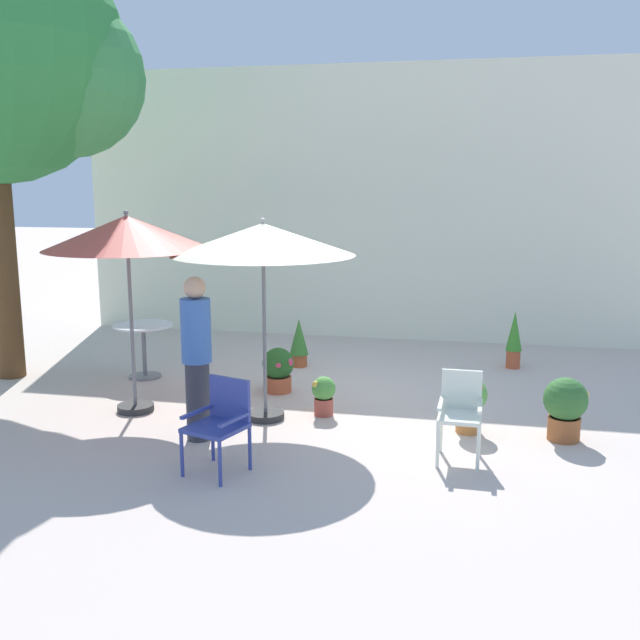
{
  "coord_description": "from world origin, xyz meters",
  "views": [
    {
      "loc": [
        1.87,
        -8.62,
        2.77
      ],
      "look_at": [
        0.0,
        0.19,
        1.03
      ],
      "focal_mm": 40.86,
      "sensor_mm": 36.0,
      "label": 1
    }
  ],
  "objects_px": {
    "potted_plant_0": "(514,338)",
    "standing_person": "(197,356)",
    "patio_chair_0": "(460,409)",
    "potted_plant_5": "(299,342)",
    "patio_chair_1": "(221,419)",
    "potted_plant_3": "(469,401)",
    "patio_umbrella_0": "(263,241)",
    "patio_umbrella_1": "(127,235)",
    "potted_plant_1": "(324,394)",
    "potted_plant_4": "(278,369)",
    "cafe_table_0": "(144,340)",
    "potted_plant_2": "(566,406)"
  },
  "relations": [
    {
      "from": "potted_plant_0",
      "to": "standing_person",
      "type": "relative_size",
      "value": 0.48
    },
    {
      "from": "potted_plant_0",
      "to": "standing_person",
      "type": "xyz_separation_m",
      "value": [
        -3.48,
        -3.84,
        0.47
      ]
    },
    {
      "from": "patio_chair_0",
      "to": "potted_plant_5",
      "type": "relative_size",
      "value": 1.22
    },
    {
      "from": "patio_chair_0",
      "to": "patio_chair_1",
      "type": "height_order",
      "value": "patio_chair_1"
    },
    {
      "from": "potted_plant_3",
      "to": "standing_person",
      "type": "distance_m",
      "value": 3.03
    },
    {
      "from": "patio_umbrella_0",
      "to": "patio_chair_1",
      "type": "height_order",
      "value": "patio_umbrella_0"
    },
    {
      "from": "patio_umbrella_1",
      "to": "potted_plant_0",
      "type": "height_order",
      "value": "patio_umbrella_1"
    },
    {
      "from": "patio_chair_0",
      "to": "potted_plant_1",
      "type": "xyz_separation_m",
      "value": [
        -1.62,
        1.06,
        -0.26
      ]
    },
    {
      "from": "standing_person",
      "to": "potted_plant_0",
      "type": "bearing_deg",
      "value": 47.87
    },
    {
      "from": "potted_plant_0",
      "to": "standing_person",
      "type": "bearing_deg",
      "value": -132.13
    },
    {
      "from": "patio_umbrella_1",
      "to": "potted_plant_3",
      "type": "bearing_deg",
      "value": 1.03
    },
    {
      "from": "patio_chair_0",
      "to": "potted_plant_0",
      "type": "distance_m",
      "value": 3.88
    },
    {
      "from": "patio_umbrella_0",
      "to": "standing_person",
      "type": "relative_size",
      "value": 1.32
    },
    {
      "from": "patio_chair_1",
      "to": "patio_umbrella_0",
      "type": "bearing_deg",
      "value": 90.71
    },
    {
      "from": "patio_umbrella_0",
      "to": "potted_plant_4",
      "type": "distance_m",
      "value": 2.09
    },
    {
      "from": "patio_umbrella_0",
      "to": "patio_chair_0",
      "type": "relative_size",
      "value": 2.65
    },
    {
      "from": "potted_plant_3",
      "to": "standing_person",
      "type": "bearing_deg",
      "value": -163.79
    },
    {
      "from": "patio_umbrella_1",
      "to": "cafe_table_0",
      "type": "distance_m",
      "value": 2.23
    },
    {
      "from": "potted_plant_4",
      "to": "potted_plant_5",
      "type": "distance_m",
      "value": 1.36
    },
    {
      "from": "potted_plant_3",
      "to": "patio_chair_1",
      "type": "bearing_deg",
      "value": -145.55
    },
    {
      "from": "potted_plant_3",
      "to": "potted_plant_2",
      "type": "bearing_deg",
      "value": -1.81
    },
    {
      "from": "potted_plant_1",
      "to": "standing_person",
      "type": "xyz_separation_m",
      "value": [
        -1.16,
        -1.08,
        0.67
      ]
    },
    {
      "from": "patio_umbrella_1",
      "to": "potted_plant_5",
      "type": "height_order",
      "value": "patio_umbrella_1"
    },
    {
      "from": "patio_umbrella_1",
      "to": "potted_plant_0",
      "type": "relative_size",
      "value": 2.81
    },
    {
      "from": "patio_chair_1",
      "to": "standing_person",
      "type": "height_order",
      "value": "standing_person"
    },
    {
      "from": "cafe_table_0",
      "to": "potted_plant_0",
      "type": "bearing_deg",
      "value": 17.57
    },
    {
      "from": "potted_plant_1",
      "to": "standing_person",
      "type": "bearing_deg",
      "value": -136.92
    },
    {
      "from": "cafe_table_0",
      "to": "potted_plant_0",
      "type": "distance_m",
      "value": 5.4
    },
    {
      "from": "patio_umbrella_1",
      "to": "potted_plant_1",
      "type": "xyz_separation_m",
      "value": [
        2.27,
        0.32,
        -1.88
      ]
    },
    {
      "from": "cafe_table_0",
      "to": "patio_umbrella_1",
      "type": "bearing_deg",
      "value": -68.89
    },
    {
      "from": "patio_umbrella_1",
      "to": "potted_plant_0",
      "type": "bearing_deg",
      "value": 33.87
    },
    {
      "from": "cafe_table_0",
      "to": "patio_chair_1",
      "type": "distance_m",
      "value": 3.71
    },
    {
      "from": "potted_plant_2",
      "to": "patio_umbrella_0",
      "type": "bearing_deg",
      "value": 179.8
    },
    {
      "from": "potted_plant_1",
      "to": "patio_chair_1",
      "type": "bearing_deg",
      "value": -108.63
    },
    {
      "from": "cafe_table_0",
      "to": "potted_plant_1",
      "type": "height_order",
      "value": "cafe_table_0"
    },
    {
      "from": "potted_plant_2",
      "to": "potted_plant_5",
      "type": "bearing_deg",
      "value": 145.17
    },
    {
      "from": "standing_person",
      "to": "patio_chair_1",
      "type": "bearing_deg",
      "value": -55.07
    },
    {
      "from": "potted_plant_1",
      "to": "potted_plant_4",
      "type": "bearing_deg",
      "value": 133.44
    },
    {
      "from": "patio_umbrella_0",
      "to": "potted_plant_0",
      "type": "relative_size",
      "value": 2.73
    },
    {
      "from": "patio_umbrella_1",
      "to": "potted_plant_4",
      "type": "height_order",
      "value": "patio_umbrella_1"
    },
    {
      "from": "patio_umbrella_1",
      "to": "cafe_table_0",
      "type": "height_order",
      "value": "patio_umbrella_1"
    },
    {
      "from": "cafe_table_0",
      "to": "potted_plant_0",
      "type": "height_order",
      "value": "potted_plant_0"
    },
    {
      "from": "patio_umbrella_0",
      "to": "patio_chair_0",
      "type": "height_order",
      "value": "patio_umbrella_0"
    },
    {
      "from": "cafe_table_0",
      "to": "patio_chair_1",
      "type": "xyz_separation_m",
      "value": [
        2.21,
        -2.97,
        -0.02
      ]
    },
    {
      "from": "patio_chair_0",
      "to": "potted_plant_4",
      "type": "xyz_separation_m",
      "value": [
        -2.4,
        1.89,
        -0.2
      ]
    },
    {
      "from": "patio_umbrella_1",
      "to": "standing_person",
      "type": "relative_size",
      "value": 1.36
    },
    {
      "from": "potted_plant_0",
      "to": "potted_plant_5",
      "type": "relative_size",
      "value": 1.18
    },
    {
      "from": "patio_umbrella_0",
      "to": "patio_umbrella_1",
      "type": "xyz_separation_m",
      "value": [
        -1.63,
        -0.05,
        0.05
      ]
    },
    {
      "from": "patio_chair_1",
      "to": "patio_umbrella_1",
      "type": "bearing_deg",
      "value": 137.3
    },
    {
      "from": "potted_plant_2",
      "to": "potted_plant_3",
      "type": "relative_size",
      "value": 1.09
    }
  ]
}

